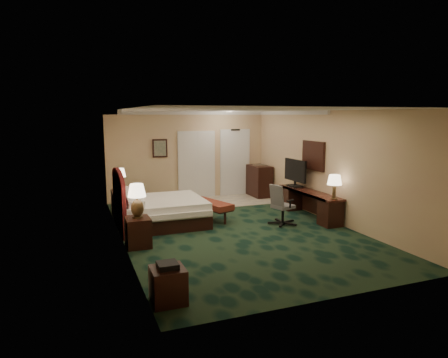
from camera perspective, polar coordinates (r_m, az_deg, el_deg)
name	(u,v)px	position (r m, az deg, el deg)	size (l,w,h in m)	color
floor	(234,229)	(9.23, 1.45, -7.17)	(5.00, 7.50, 0.00)	black
ceiling	(235,110)	(8.86, 1.53, 9.83)	(5.00, 7.50, 0.00)	silver
wall_back	(188,155)	(12.47, -5.10, 3.39)	(5.00, 0.00, 2.70)	beige
wall_front	(338,206)	(5.72, 16.00, -3.77)	(5.00, 0.00, 2.70)	beige
wall_left	(120,177)	(8.33, -14.62, 0.26)	(0.00, 7.50, 2.70)	beige
wall_right	(328,166)	(10.16, 14.65, 1.82)	(0.00, 7.50, 2.70)	beige
crown_molding	(235,112)	(8.86, 1.53, 9.51)	(5.00, 7.50, 0.10)	white
tile_patch	(225,201)	(12.16, 0.18, -3.13)	(3.20, 1.70, 0.01)	beige
headboard	(119,199)	(9.43, -14.79, -2.74)	(0.12, 2.00, 1.40)	#4E0907
entry_door	(235,163)	(12.98, 1.55, 2.31)	(1.02, 0.06, 2.18)	white
closet_doors	(197,165)	(12.54, -3.93, 2.05)	(1.20, 0.06, 2.10)	silver
wall_art	(160,148)	(12.20, -9.15, 4.36)	(0.45, 0.06, 0.55)	#405A4D
wall_mirror	(313,156)	(10.60, 12.64, 3.28)	(0.05, 0.95, 0.75)	white
bed	(163,212)	(9.69, -8.77, -4.61)	(1.93, 1.79, 0.61)	white
nightstand_near	(138,232)	(8.16, -12.18, -7.44)	(0.47, 0.54, 0.59)	black
nightstand_far	(122,202)	(10.84, -14.36, -3.27)	(0.51, 0.58, 0.63)	black
lamp_near	(137,201)	(8.03, -12.31, -3.07)	(0.36, 0.36, 0.67)	#301D0F
lamp_far	(120,180)	(10.74, -14.64, -0.07)	(0.31, 0.31, 0.59)	#301D0F
bed_bench	(210,210)	(10.04, -2.04, -4.47)	(0.47, 1.36, 0.46)	maroon
side_table	(168,285)	(5.79, -8.00, -14.81)	(0.47, 0.47, 0.50)	black
desk	(309,204)	(10.47, 12.09, -3.53)	(0.50, 2.30, 0.66)	black
tv	(295,173)	(10.92, 10.14, 0.82)	(0.08, 0.96, 0.75)	black
desk_lamp	(334,187)	(9.53, 15.48, -1.09)	(0.33, 0.33, 0.58)	#301D0F
desk_chair	(283,204)	(9.59, 8.42, -3.61)	(0.57, 0.54, 0.98)	#58585A
minibar	(259,181)	(12.85, 5.06, -0.28)	(0.52, 0.94, 1.00)	black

